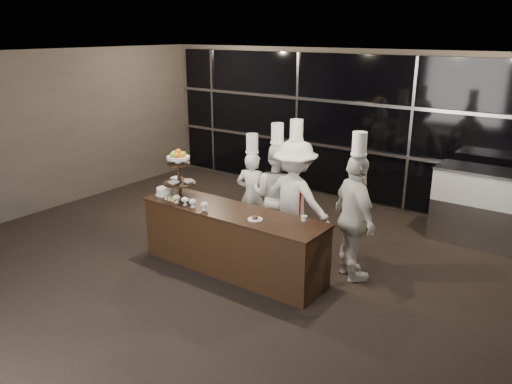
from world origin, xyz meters
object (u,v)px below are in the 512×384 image
Objects in this scene: buffet_counter at (232,240)px; chef_b at (277,195)px; chef_a at (252,194)px; chef_c at (295,199)px; display_case at (484,203)px; display_stand at (179,170)px; layer_cake at (165,191)px; chef_d at (355,217)px.

chef_b is (0.03, 1.08, 0.40)m from buffet_counter.
chef_c is at bearing -9.37° from chef_a.
display_case is 0.74× the size of chef_c.
chef_a reaches higher than display_stand.
chef_a is at bearing 55.82° from layer_cake.
chef_b is at bearing 168.63° from chef_d.
chef_b is 0.95× the size of chef_c.
display_stand is at bearing -162.46° from chef_d.
chef_b is (1.03, 1.08, -0.48)m from display_stand.
display_case is (3.93, 3.17, -0.29)m from layer_cake.
chef_d is at bearing -9.82° from chef_c.
chef_a is at bearing 175.60° from chef_b.
chef_b reaches higher than display_stand.
chef_d is (-1.17, -2.33, 0.22)m from display_case.
display_case is at bearing 49.49° from buffet_counter.
chef_b is 0.42m from chef_c.
layer_cake is 1.98m from chef_c.
display_case is 0.78× the size of chef_b.
chef_c is at bearing 31.06° from layer_cake.
display_case is (2.67, 3.12, 0.22)m from buffet_counter.
display_case is 3.34m from chef_b.
chef_a is at bearing 112.76° from buffet_counter.
chef_d is at bearing 27.79° from buffet_counter.
chef_d reaches higher than layer_cake.
display_case is at bearing 37.70° from chef_b.
buffet_counter is at bearing -130.51° from display_case.
chef_d is at bearing -9.61° from chef_a.
layer_cake is 0.14× the size of chef_d.
layer_cake is 1.73m from chef_b.
chef_b is 1.50m from chef_d.
layer_cake is 0.19× the size of display_case.
chef_b is at bearing 41.13° from layer_cake.
chef_a reaches higher than display_case.
layer_cake is (-0.27, -0.05, -0.37)m from display_stand.
layer_cake is at bearing -138.87° from chef_b.
buffet_counter is at bearing -91.65° from chef_b.
display_stand reaches higher than buffet_counter.
chef_d is (1.07, -0.18, -0.01)m from chef_c.
display_case is at bearing 40.40° from display_stand.
display_stand is 1.37m from chef_a.
display_case is at bearing 43.86° from chef_c.
display_stand is 2.66m from chef_d.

